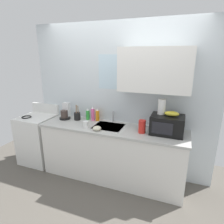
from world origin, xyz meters
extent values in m
cube|color=silver|center=(0.00, 0.35, 1.25)|extent=(3.09, 0.10, 2.50)
cube|color=white|center=(0.59, 0.14, 1.79)|extent=(1.01, 0.32, 0.62)
cube|color=silver|center=(-0.07, 0.31, 1.73)|extent=(0.56, 0.02, 0.55)
cube|color=white|center=(0.00, 0.00, 0.43)|extent=(2.29, 0.60, 0.86)
cube|color=#B7B7B2|center=(0.00, 0.00, 0.88)|extent=(2.32, 0.63, 0.03)
cube|color=#9EA0A5|center=(-0.07, 0.02, 0.83)|extent=(0.46, 0.38, 0.14)
cylinder|color=#B2B5BA|center=(-0.07, 0.24, 0.99)|extent=(0.03, 0.03, 0.18)
cube|color=white|center=(-1.51, 0.00, 0.45)|extent=(0.60, 0.60, 0.90)
torus|color=black|center=(-1.63, -0.10, 0.91)|extent=(0.17, 0.17, 0.02)
cube|color=white|center=(-1.51, 0.28, 0.99)|extent=(0.60, 0.04, 0.18)
cube|color=black|center=(0.83, 0.05, 1.04)|extent=(0.46, 0.34, 0.27)
cube|color=black|center=(0.78, -0.12, 1.04)|extent=(0.28, 0.01, 0.17)
ellipsoid|color=gold|center=(0.88, 0.05, 1.20)|extent=(0.20, 0.11, 0.07)
cylinder|color=white|center=(0.73, 0.10, 1.28)|extent=(0.11, 0.11, 0.22)
cylinder|color=black|center=(-0.93, 0.08, 0.92)|extent=(0.19, 0.19, 0.03)
cylinder|color=#3F332D|center=(-0.93, 0.07, 1.00)|extent=(0.12, 0.12, 0.13)
cube|color=silver|center=(-0.93, 0.15, 1.05)|extent=(0.11, 0.09, 0.26)
cylinder|color=orange|center=(-0.35, 0.21, 0.99)|extent=(0.06, 0.06, 0.18)
cone|color=white|center=(-0.35, 0.21, 1.10)|extent=(0.05, 0.05, 0.04)
cylinder|color=#E55999|center=(-0.43, 0.19, 1.01)|extent=(0.06, 0.06, 0.21)
cone|color=white|center=(-0.43, 0.19, 1.13)|extent=(0.05, 0.05, 0.04)
cylinder|color=green|center=(-0.53, 0.20, 0.98)|extent=(0.06, 0.06, 0.16)
cone|color=white|center=(-0.53, 0.20, 1.08)|extent=(0.05, 0.05, 0.04)
cylinder|color=red|center=(0.49, -0.05, 1.00)|extent=(0.10, 0.10, 0.19)
cylinder|color=white|center=(-0.39, -0.14, 0.95)|extent=(0.08, 0.08, 0.09)
cylinder|color=black|center=(-0.70, 0.12, 0.97)|extent=(0.11, 0.11, 0.13)
cylinder|color=olive|center=(-0.71, 0.12, 1.06)|extent=(0.02, 0.02, 0.23)
cylinder|color=olive|center=(-0.68, 0.13, 1.05)|extent=(0.02, 0.02, 0.21)
cylinder|color=olive|center=(-0.70, 0.10, 1.05)|extent=(0.02, 0.02, 0.23)
ellipsoid|color=beige|center=(-0.17, -0.20, 0.93)|extent=(0.13, 0.13, 0.06)
camera|label=1|loc=(1.00, -2.62, 2.00)|focal=30.64mm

